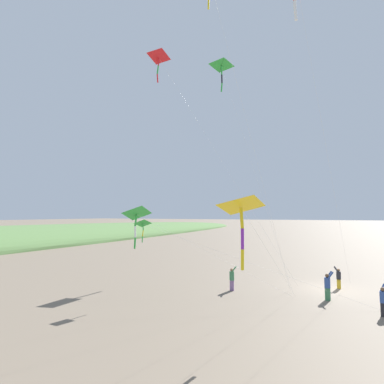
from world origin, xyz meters
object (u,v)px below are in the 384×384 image
Objects in this scene: person_bystander_far at (383,299)px; kite_delta_magenta_far_left at (136,214)px; person_child_green_jacket at (338,277)px; kite_delta_purple_drifting at (221,66)px; person_child_grey_jacket at (328,284)px; kite_delta_long_streamer_left at (240,206)px; kite_delta_rainbow_low_near at (144,224)px; kite_delta_red_high_left at (159,58)px; person_adult_flyer at (232,277)px.

person_bystander_far is 0.13× the size of kite_delta_magenta_far_left.
kite_delta_purple_drifting is at bearing 21.66° from person_child_green_jacket.
person_child_grey_jacket is 0.10× the size of kite_delta_purple_drifting.
kite_delta_long_streamer_left is (3.43, 12.68, 5.00)m from person_child_green_jacket.
person_child_grey_jacket is 12.54m from kite_delta_rainbow_low_near.
person_child_green_jacket is 0.09× the size of kite_delta_purple_drifting.
person_child_grey_jacket is 1.09× the size of person_bystander_far.
kite_delta_rainbow_low_near reaches higher than person_bystander_far.
person_child_green_jacket is 0.95× the size of person_bystander_far.
kite_delta_purple_drifting reaches higher than kite_delta_rainbow_low_near.
kite_delta_long_streamer_left reaches higher than kite_delta_rainbow_low_near.
kite_delta_magenta_far_left is 0.67× the size of kite_delta_red_high_left.
person_child_grey_jacket is at bearing -108.12° from kite_delta_long_streamer_left.
kite_delta_magenta_far_left is at bearing -32.77° from kite_delta_long_streamer_left.
kite_delta_red_high_left is at bearing 7.19° from person_adult_flyer.
kite_delta_rainbow_low_near is at bearing 24.77° from person_child_grey_jacket.
kite_delta_rainbow_low_near is at bearing 133.89° from kite_delta_magenta_far_left.
kite_delta_red_high_left is (4.90, 1.73, 1.04)m from kite_delta_purple_drifting.
kite_delta_purple_drifting is at bearing -41.91° from person_adult_flyer.
kite_delta_magenta_far_left is (14.45, 5.58, 4.67)m from person_child_green_jacket.
person_adult_flyer is at bearing 3.12° from person_child_grey_jacket.
person_child_green_jacket is 22.36m from kite_delta_red_high_left.
person_child_green_jacket is 6.34m from person_bystander_far.
kite_delta_long_streamer_left is at bearing 112.09° from person_adult_flyer.
kite_delta_magenta_far_left is at bearing 20.47° from kite_delta_purple_drifting.
person_adult_flyer is 0.09× the size of kite_delta_red_high_left.
kite_delta_long_streamer_left is at bearing 153.93° from kite_delta_rainbow_low_near.
kite_delta_long_streamer_left is (-11.03, 7.10, 0.33)m from kite_delta_magenta_far_left.
person_bystander_far is at bearing 176.35° from kite_delta_red_high_left.
person_adult_flyer is 18.55m from kite_delta_red_high_left.
kite_delta_magenta_far_left is at bearing 23.40° from kite_delta_red_high_left.
person_child_grey_jacket is at bearing -174.90° from kite_delta_red_high_left.
person_adult_flyer is 0.10× the size of kite_delta_purple_drifting.
kite_delta_red_high_left is at bearing 20.85° from person_child_green_jacket.
person_child_grey_jacket is at bearing -176.88° from person_adult_flyer.
kite_delta_rainbow_low_near is 1.41× the size of kite_delta_long_streamer_left.
kite_delta_rainbow_low_near is 14.26m from kite_delta_red_high_left.
person_bystander_far is at bearing -167.98° from kite_delta_rainbow_low_near.
kite_delta_rainbow_low_near is (3.38, 5.63, -12.60)m from kite_delta_purple_drifting.
kite_delta_rainbow_low_near is at bearing 111.28° from kite_delta_red_high_left.
person_child_green_jacket is 16.18m from kite_delta_magenta_far_left.
kite_delta_long_streamer_left reaches higher than person_adult_flyer.
kite_delta_magenta_far_left is 0.88× the size of kite_delta_rainbow_low_near.
kite_delta_rainbow_low_near reaches higher than person_adult_flyer.
kite_delta_magenta_far_left reaches higher than person_adult_flyer.
kite_delta_magenta_far_left is 13.12m from kite_delta_long_streamer_left.
kite_delta_purple_drifting is at bearing -4.84° from person_child_grey_jacket.
person_bystander_far is at bearing 165.37° from kite_delta_purple_drifting.
kite_delta_rainbow_low_near is 0.76× the size of kite_delta_red_high_left.
kite_delta_rainbow_low_near reaches higher than person_child_green_jacket.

